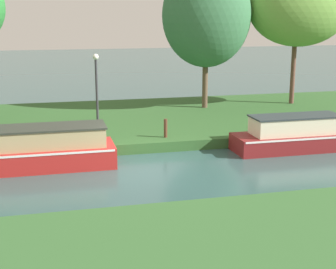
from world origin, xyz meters
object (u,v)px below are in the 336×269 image
at_px(willow_tree_right, 300,7).
at_px(maroon_narrowboat, 304,135).
at_px(red_barge, 11,151).
at_px(mooring_post_near, 166,128).
at_px(willow_tree_centre, 207,15).
at_px(lamp_post, 97,84).

bearing_deg(willow_tree_right, maroon_narrowboat, -114.67).
xyz_separation_m(red_barge, mooring_post_near, (5.73, 1.58, 0.14)).
height_order(willow_tree_centre, lamp_post, willow_tree_centre).
bearing_deg(lamp_post, mooring_post_near, -30.66).
xyz_separation_m(red_barge, lamp_post, (3.23, 3.06, 1.76)).
bearing_deg(maroon_narrowboat, willow_tree_centre, 103.06).
xyz_separation_m(lamp_post, mooring_post_near, (2.50, -1.48, -1.62)).
xyz_separation_m(willow_tree_right, mooring_post_near, (-8.44, -5.54, -4.72)).
distance_m(willow_tree_centre, mooring_post_near, 7.95).
xyz_separation_m(willow_tree_centre, lamp_post, (-5.98, -4.24, -2.67)).
distance_m(lamp_post, mooring_post_near, 3.33).
height_order(willow_tree_centre, mooring_post_near, willow_tree_centre).
bearing_deg(red_barge, willow_tree_right, 26.67).
relative_size(willow_tree_centre, lamp_post, 2.27).
height_order(willow_tree_right, mooring_post_near, willow_tree_right).
relative_size(willow_tree_right, lamp_post, 2.23).
height_order(maroon_narrowboat, mooring_post_near, maroon_narrowboat).
xyz_separation_m(maroon_narrowboat, willow_tree_right, (3.27, 7.12, 4.93)).
relative_size(red_barge, willow_tree_centre, 1.01).
bearing_deg(willow_tree_centre, willow_tree_right, -2.06).
height_order(red_barge, lamp_post, lamp_post).
relative_size(maroon_narrowboat, mooring_post_near, 8.15).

